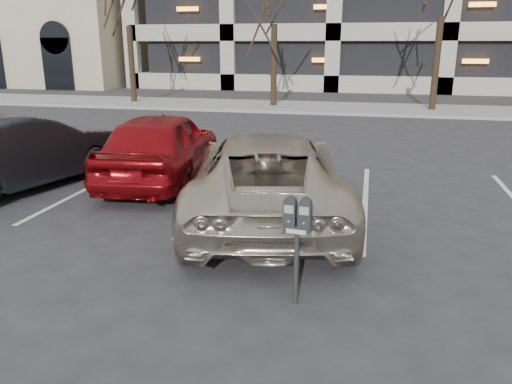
# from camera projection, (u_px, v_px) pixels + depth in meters

# --- Properties ---
(ground) EXTENTS (140.00, 140.00, 0.00)m
(ground) POSITION_uv_depth(u_px,v_px,m) (268.00, 241.00, 7.57)
(ground) COLOR #28282B
(ground) RESTS_ON ground
(sidewalk) EXTENTS (80.00, 4.00, 0.12)m
(sidewalk) POSITION_uv_depth(u_px,v_px,m) (339.00, 108.00, 22.50)
(sidewalk) COLOR gray
(sidewalk) RESTS_ON ground
(stall_lines) EXTENTS (16.90, 5.20, 0.00)m
(stall_lines) POSITION_uv_depth(u_px,v_px,m) (223.00, 192.00, 10.01)
(stall_lines) COLOR silver
(stall_lines) RESTS_ON ground
(parking_meter) EXTENTS (0.33, 0.16, 1.25)m
(parking_meter) POSITION_uv_depth(u_px,v_px,m) (297.00, 225.00, 5.48)
(parking_meter) COLOR black
(parking_meter) RESTS_ON ground
(suv_silver) EXTENTS (3.49, 5.69, 1.48)m
(suv_silver) POSITION_uv_depth(u_px,v_px,m) (267.00, 176.00, 8.36)
(suv_silver) COLOR beige
(suv_silver) RESTS_ON ground
(car_red) EXTENTS (2.27, 4.65, 1.53)m
(car_red) POSITION_uv_depth(u_px,v_px,m) (162.00, 146.00, 10.68)
(car_red) COLOR maroon
(car_red) RESTS_ON ground
(car_dark) EXTENTS (2.75, 4.87, 1.52)m
(car_dark) POSITION_uv_depth(u_px,v_px,m) (19.00, 152.00, 10.12)
(car_dark) COLOR black
(car_dark) RESTS_ON ground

